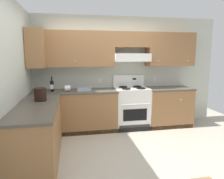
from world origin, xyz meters
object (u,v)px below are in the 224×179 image
object	(u,v)px
wine_bottle	(52,85)
paper_towel_roll	(68,88)
bowl	(84,89)
stove	(131,107)
bucket	(40,94)

from	to	relation	value
wine_bottle	paper_towel_roll	xyz separation A→B (m)	(0.32, -0.01, -0.07)
paper_towel_roll	bowl	bearing A→B (deg)	3.82
stove	bucket	size ratio (longest dim) A/B	5.49
bowl	paper_towel_roll	distance (m)	0.35
wine_bottle	paper_towel_roll	distance (m)	0.33
wine_bottle	stove	bearing A→B (deg)	0.72
stove	bowl	bearing A→B (deg)	-179.36
wine_bottle	bowl	distance (m)	0.68
stove	paper_towel_roll	size ratio (longest dim) A/B	9.92
stove	wine_bottle	bearing A→B (deg)	-179.28
wine_bottle	bowl	world-z (taller)	wine_bottle
bowl	paper_towel_roll	world-z (taller)	paper_towel_roll
bucket	paper_towel_roll	size ratio (longest dim) A/B	1.81
stove	wine_bottle	size ratio (longest dim) A/B	3.65
bowl	bucket	world-z (taller)	bucket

